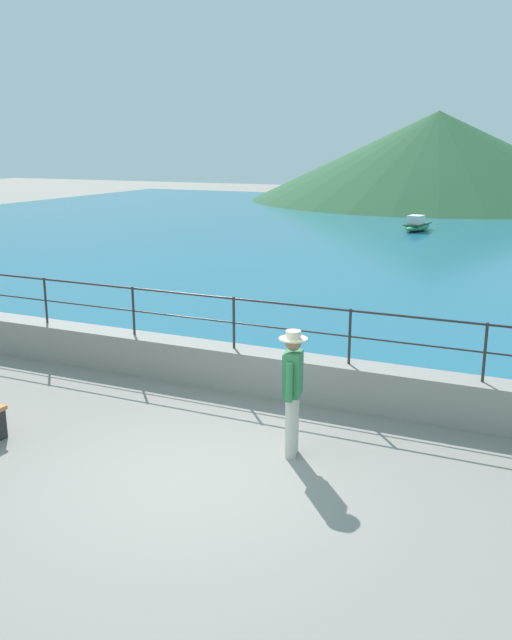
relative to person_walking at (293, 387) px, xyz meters
name	(u,v)px	position (x,y,z in m)	size (l,w,h in m)	color
ground_plane	(195,478)	(-0.87, -1.14, -0.98)	(120.00, 120.00, 0.00)	gray
promenade_wall	(289,375)	(-0.87, 2.06, -0.63)	(20.00, 0.56, 0.70)	gray
railing	(290,319)	(-0.87, 2.06, 0.35)	(18.44, 0.04, 0.90)	#282623
lake_water	(469,235)	(-0.87, 24.70, -0.95)	(64.00, 44.32, 0.06)	#236B89
hill_main	(436,156)	(-6.03, 44.44, 2.28)	(27.72, 27.72, 6.51)	#285633
person_walking	(293,387)	(0.00, 0.00, 0.00)	(0.38, 0.56, 1.75)	beige
boat_0	(417,225)	(-3.35, 24.95, -0.65)	(1.25, 2.41, 0.76)	#338C59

